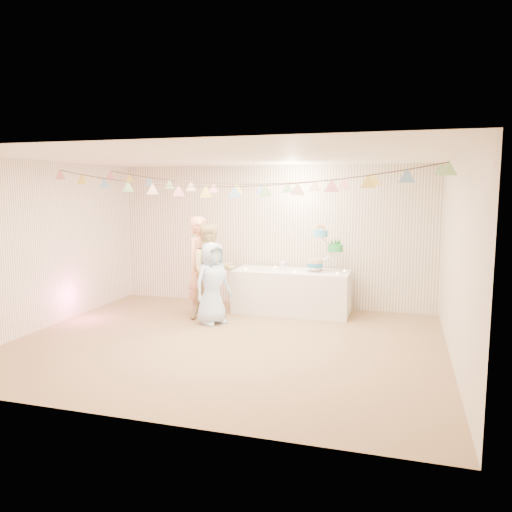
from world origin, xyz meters
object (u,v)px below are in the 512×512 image
(table, at_px, (292,291))
(person_adult_b, at_px, (212,272))
(person_child, at_px, (212,283))
(cake_stand, at_px, (324,250))
(person_adult_a, at_px, (201,266))

(table, relative_size, person_adult_b, 1.26)
(person_child, bearing_deg, person_adult_b, 55.05)
(person_child, bearing_deg, cake_stand, -22.67)
(table, xyz_separation_m, person_adult_b, (-1.21, -0.75, 0.42))
(person_adult_a, relative_size, person_adult_b, 1.07)
(cake_stand, distance_m, person_adult_a, 2.13)
(person_adult_b, bearing_deg, person_adult_a, 114.13)
(person_adult_a, bearing_deg, table, -51.42)
(cake_stand, height_order, person_adult_a, person_adult_a)
(person_adult_a, bearing_deg, cake_stand, -56.04)
(table, height_order, cake_stand, cake_stand)
(table, xyz_separation_m, person_child, (-1.07, -1.08, 0.29))
(cake_stand, xyz_separation_m, person_child, (-1.62, -1.13, -0.46))
(table, bearing_deg, cake_stand, 5.19)
(cake_stand, relative_size, person_child, 0.56)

